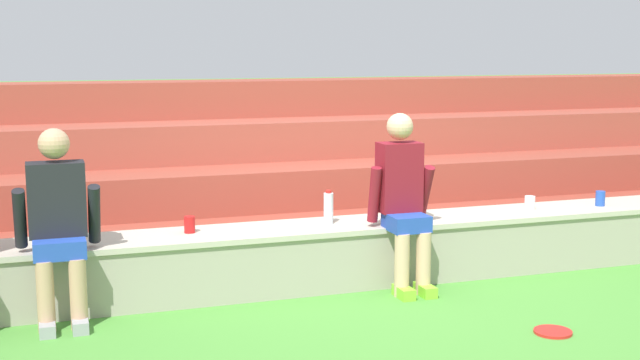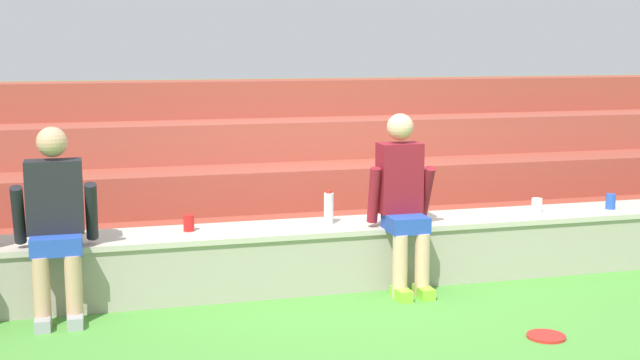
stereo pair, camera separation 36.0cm
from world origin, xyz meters
name	(u,v)px [view 1 (the left image)]	position (x,y,z in m)	size (l,w,h in m)	color
ground_plane	(382,290)	(0.00, 0.00, 0.00)	(80.00, 80.00, 0.00)	#4C9338
stone_seating_wall	(369,249)	(0.00, 0.26, 0.25)	(8.27, 0.57, 0.47)	#A8A08E
brick_bleachers	(295,175)	(0.00, 2.22, 0.55)	(11.33, 2.49, 1.46)	brown
person_left_of_center	(58,222)	(-2.30, -0.03, 0.69)	(0.55, 0.47, 1.29)	tan
person_center	(403,198)	(0.16, -0.01, 0.69)	(0.49, 0.52, 1.32)	#DBAD89
water_bottle_mid_right	(328,208)	(-0.33, 0.28, 0.60)	(0.07, 0.07, 0.26)	silver
plastic_cup_left_end	(530,203)	(1.44, 0.29, 0.53)	(0.09, 0.09, 0.11)	white
plastic_cup_middle	(600,198)	(2.10, 0.23, 0.54)	(0.08, 0.08, 0.13)	blue
plastic_cup_right_end	(190,225)	(-1.39, 0.31, 0.53)	(0.08, 0.08, 0.12)	red
frisbee	(553,332)	(0.66, -1.24, 0.01)	(0.24, 0.24, 0.02)	red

